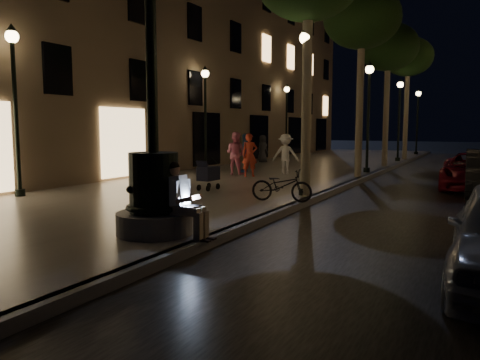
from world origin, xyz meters
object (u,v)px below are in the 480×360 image
Objects in this scene: lamp_left_a at (15,89)px; lamp_curb_d at (418,113)px; lamp_curb_a at (305,89)px; lamp_left_b at (205,104)px; pedestrian_blue at (245,153)px; tree_second at (362,19)px; pedestrian_pink at (235,153)px; tree_third at (388,48)px; tree_far at (408,58)px; lamp_curb_c at (399,109)px; pedestrian_dark at (263,149)px; stroller at (208,174)px; pedestrian_red at (250,155)px; lamp_curb_b at (369,103)px; pedestrian_white at (285,154)px; bicycle at (282,185)px; fountain_lamppost at (154,179)px; lamp_left_c at (287,111)px; seated_man_laptop at (182,198)px; car_third at (474,171)px.

lamp_curb_d is at bearing 75.77° from lamp_left_a.
lamp_curb_a is 1.00× the size of lamp_left_b.
lamp_left_a reaches higher than pedestrian_blue.
tree_second is 4.16× the size of pedestrian_pink.
tree_third is 6.01m from tree_far.
lamp_curb_c is 21.22m from lamp_left_a.
tree_third is 4.65× the size of pedestrian_dark.
tree_third is 13.82m from stroller.
lamp_curb_b is at bearing 9.71° from pedestrian_red.
tree_far is at bearing 71.93° from lamp_left_a.
tree_second is 4.37× the size of pedestrian_white.
lamp_curb_b reaches higher than bicycle.
lamp_curb_b is 5.78m from pedestrian_blue.
lamp_curb_a is 24.00m from lamp_curb_d.
pedestrian_blue is (-4.78, -6.42, -5.09)m from tree_third.
pedestrian_pink reaches higher than pedestrian_red.
fountain_lamppost is 1.08× the size of lamp_curb_d.
lamp_left_c is at bearing 105.44° from stroller.
lamp_curb_d is at bearing 90.00° from lamp_curb_a.
pedestrian_white is at bearing 100.55° from fountain_lamppost.
pedestrian_pink reaches higher than pedestrian_dark.
lamp_left_a reaches higher than bicycle.
pedestrian_dark is (-2.08, 7.09, -0.12)m from pedestrian_pink.
pedestrian_red is 0.97× the size of pedestrian_pink.
pedestrian_pink is at bearing 110.70° from fountain_lamppost.
fountain_lamppost is 18.68m from tree_third.
lamp_left_b is (-7.01, 12.00, 2.32)m from seated_man_laptop.
fountain_lamppost is at bearing 112.03° from pedestrian_pink.
stroller is at bearing 112.46° from fountain_lamppost.
lamp_curb_b is 9.23m from stroller.
tree_third reaches higher than lamp_left_a.
tree_far is 1.56× the size of lamp_left_c.
tree_second reaches higher than lamp_curb_a.
lamp_curb_d is at bearing 90.00° from tree_third.
tree_third is 9.62m from car_third.
fountain_lamppost is 7.00m from lamp_left_a.
lamp_curb_a is 6.60m from pedestrian_white.
fountain_lamppost is at bearing -96.65° from lamp_curb_a.
pedestrian_blue reaches higher than seated_man_laptop.
pedestrian_pink is (-4.62, -19.62, -2.15)m from lamp_curb_d.
tree_far reaches higher than pedestrian_dark.
pedestrian_white is 0.99× the size of pedestrian_blue.
lamp_left_b is at bearing 110.62° from pedestrian_red.
lamp_curb_c is at bearing 80.96° from stroller.
seated_man_laptop is at bearing 0.00° from fountain_lamppost.
lamp_curb_b is 5.66m from car_third.
pedestrian_blue is (2.32, -10.42, -2.18)m from lamp_left_c.
pedestrian_pink is 2.11m from pedestrian_white.
lamp_curb_d reaches higher than seated_man_laptop.
lamp_left_b reaches higher than pedestrian_blue.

